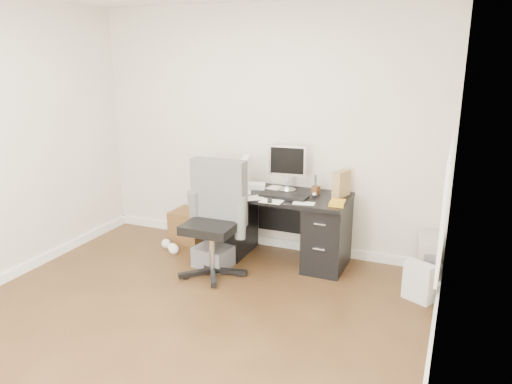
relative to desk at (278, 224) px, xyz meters
The scene contains 18 objects.
ground 1.73m from the desk, 100.29° to the right, with size 4.00×4.00×0.00m, color #402714.
room_shell 2.07m from the desk, 99.37° to the right, with size 4.02×4.02×2.71m.
desk is the anchor object (origin of this frame).
loose_papers 0.41m from the desk, 165.47° to the right, with size 1.10×0.60×0.00m, color white, non-canonical shape.
lcd_monitor 0.62m from the desk, 66.81° to the left, with size 0.40×0.23×0.51m, color #B1B1B6, non-canonical shape.
keyboard 0.40m from the desk, 48.24° to the right, with size 0.50×0.17×0.03m, color black.
computer_mouse 0.55m from the desk, ahead, with size 0.06×0.06×0.06m, color #B1B1B6.
travel_mug 0.71m from the desk, behind, with size 0.08×0.08×0.18m, color #163798.
white_binder 0.67m from the desk, 166.34° to the left, with size 0.14×0.30×0.34m, color white.
magazine_file 0.82m from the desk, 12.63° to the left, with size 0.12×0.23×0.27m, color #9F7E4D.
pen_cup 0.60m from the desk, 19.91° to the left, with size 0.09×0.09×0.20m, color #5B2D1A, non-canonical shape.
yellow_book 0.79m from the desk, 12.58° to the right, with size 0.16×0.20×0.03m, color gold.
paper_remote 0.47m from the desk, 82.47° to the right, with size 0.22×0.18×0.02m, color white, non-canonical shape.
office_chair 0.80m from the desk, 128.08° to the right, with size 0.66×0.66×1.16m, color #515351, non-canonical shape.
pc_tower 1.56m from the desk, ahead, with size 0.20×0.45×0.45m, color #B5B1A3.
shopping_bag 1.58m from the desk, 14.34° to the right, with size 0.27×0.19×0.36m, color silver.
wicker_basket 1.19m from the desk, behind, with size 0.37×0.37×0.37m, color #4F3017.
desk_printer 0.77m from the desk, 142.01° to the right, with size 0.37×0.30×0.22m, color slate.
Camera 1 is at (2.03, -3.13, 2.22)m, focal length 35.00 mm.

